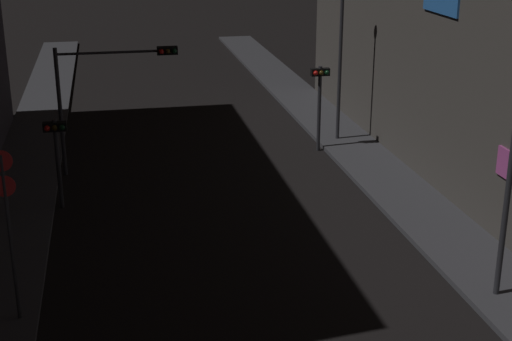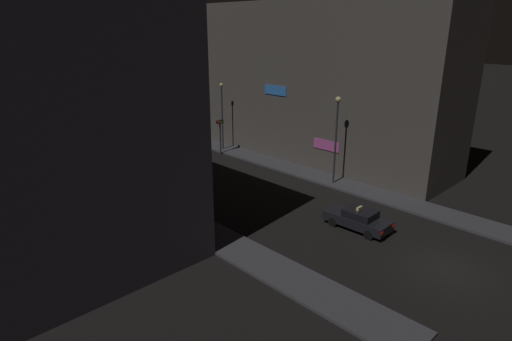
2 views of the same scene
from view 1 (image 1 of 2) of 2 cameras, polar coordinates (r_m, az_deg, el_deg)
The scene contains 7 objects.
sidewalk_left at distance 33.09m, azimuth -16.86°, elevation 0.93°, with size 2.61×58.79×0.17m, color #424247.
sidewalk_right at distance 34.52m, azimuth 6.72°, elevation 2.40°, with size 2.61×58.79×0.17m, color #424247.
traffic_light_overhead at distance 29.78m, azimuth -11.33°, elevation 6.69°, with size 4.73×0.42×5.10m.
traffic_light_left_kerb at distance 26.77m, azimuth -15.00°, elevation 1.94°, with size 0.80×0.42×3.24m.
traffic_light_right_kerb at distance 32.31m, azimuth 4.90°, elevation 6.08°, with size 0.80×0.42×3.76m.
sign_pole_left at distance 19.25m, azimuth -18.38°, elevation -3.70°, with size 0.54×0.10×4.50m.
street_lamp_far_block at distance 33.34m, azimuth 6.49°, elevation 9.50°, with size 0.39×0.39×7.12m.
Camera 1 is at (-3.48, -3.96, 10.05)m, focal length 52.38 mm.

